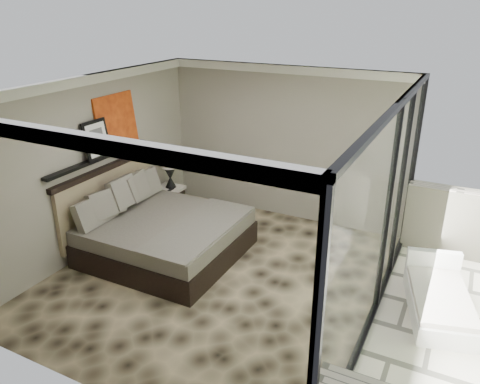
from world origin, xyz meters
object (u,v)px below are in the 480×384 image
at_px(table_lamp, 170,166).
at_px(lounger, 439,300).
at_px(nightstand, 170,201).
at_px(bed, 161,232).

bearing_deg(table_lamp, lounger, -11.90).
bearing_deg(table_lamp, nightstand, -117.98).
xyz_separation_m(table_lamp, lounger, (4.93, -1.04, -0.76)).
relative_size(table_lamp, lounger, 0.41).
bearing_deg(bed, nightstand, 119.95).
bearing_deg(bed, lounger, 4.90).
height_order(bed, table_lamp, bed).
distance_m(bed, lounger, 4.19).
bearing_deg(lounger, nightstand, 153.60).
bearing_deg(table_lamp, bed, -61.45).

